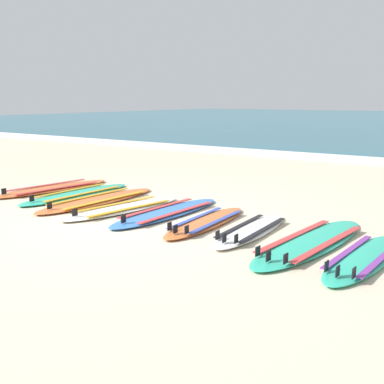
# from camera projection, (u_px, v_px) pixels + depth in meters

# --- Properties ---
(ground_plane) EXTENTS (80.00, 80.00, 0.00)m
(ground_plane) POSITION_uv_depth(u_px,v_px,m) (125.00, 219.00, 6.64)
(ground_plane) COLOR beige
(wave_foam_strip) EXTENTS (80.00, 1.01, 0.11)m
(wave_foam_strip) POSITION_uv_depth(u_px,v_px,m) (308.00, 156.00, 13.60)
(wave_foam_strip) COLOR white
(wave_foam_strip) RESTS_ON ground
(surfboard_0) EXTENTS (1.06, 2.58, 0.18)m
(surfboard_0) POSITION_uv_depth(u_px,v_px,m) (52.00, 188.00, 8.77)
(surfboard_0) COLOR orange
(surfboard_0) RESTS_ON ground
(surfboard_1) EXTENTS (0.78, 2.48, 0.18)m
(surfboard_1) POSITION_uv_depth(u_px,v_px,m) (77.00, 194.00, 8.25)
(surfboard_1) COLOR #2DB793
(surfboard_1) RESTS_ON ground
(surfboard_2) EXTENTS (0.86, 2.60, 0.18)m
(surfboard_2) POSITION_uv_depth(u_px,v_px,m) (98.00, 200.00, 7.76)
(surfboard_2) COLOR orange
(surfboard_2) RESTS_ON ground
(surfboard_3) EXTENTS (1.05, 2.33, 0.18)m
(surfboard_3) POSITION_uv_depth(u_px,v_px,m) (123.00, 208.00, 7.17)
(surfboard_3) COLOR silver
(surfboard_3) RESTS_ON ground
(surfboard_4) EXTENTS (0.83, 2.43, 0.18)m
(surfboard_4) POSITION_uv_depth(u_px,v_px,m) (167.00, 212.00, 6.91)
(surfboard_4) COLOR #3875CC
(surfboard_4) RESTS_ON ground
(surfboard_5) EXTENTS (0.50, 2.01, 0.18)m
(surfboard_5) POSITION_uv_depth(u_px,v_px,m) (206.00, 222.00, 6.36)
(surfboard_5) COLOR orange
(surfboard_5) RESTS_ON ground
(surfboard_6) EXTENTS (0.50, 1.92, 0.18)m
(surfboard_6) POSITION_uv_depth(u_px,v_px,m) (251.00, 230.00, 5.96)
(surfboard_6) COLOR white
(surfboard_6) RESTS_ON ground
(surfboard_7) EXTENTS (1.02, 2.63, 0.18)m
(surfboard_7) POSITION_uv_depth(u_px,v_px,m) (311.00, 242.00, 5.47)
(surfboard_7) COLOR #2DB793
(surfboard_7) RESTS_ON ground
(surfboard_8) EXTENTS (0.72, 2.07, 0.18)m
(surfboard_8) POSITION_uv_depth(u_px,v_px,m) (364.00, 258.00, 4.92)
(surfboard_8) COLOR #2DB793
(surfboard_8) RESTS_ON ground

